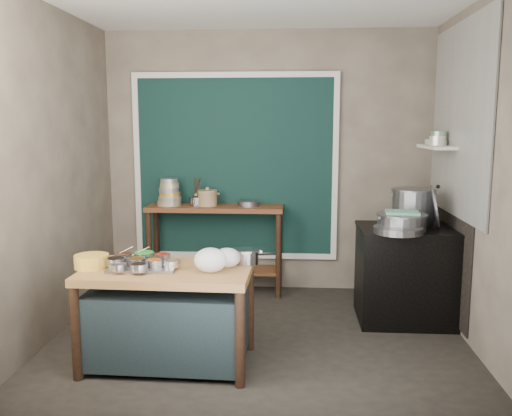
# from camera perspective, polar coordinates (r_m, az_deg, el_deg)

# --- Properties ---
(floor) EXTENTS (3.50, 3.00, 0.02)m
(floor) POSITION_cam_1_polar(r_m,az_deg,el_deg) (4.76, 0.26, -13.70)
(floor) COLOR #28241E
(floor) RESTS_ON ground
(back_wall) EXTENTS (3.50, 0.02, 2.80)m
(back_wall) POSITION_cam_1_polar(r_m,az_deg,el_deg) (5.92, 1.22, 4.82)
(back_wall) COLOR #786D5C
(back_wall) RESTS_ON floor
(left_wall) EXTENTS (0.02, 3.00, 2.80)m
(left_wall) POSITION_cam_1_polar(r_m,az_deg,el_deg) (4.86, -20.97, 3.37)
(left_wall) COLOR #786D5C
(left_wall) RESTS_ON floor
(right_wall) EXTENTS (0.02, 3.00, 2.80)m
(right_wall) POSITION_cam_1_polar(r_m,az_deg,el_deg) (4.65, 22.52, 3.06)
(right_wall) COLOR #786D5C
(right_wall) RESTS_ON floor
(curtain_panel) EXTENTS (2.10, 0.02, 1.90)m
(curtain_panel) POSITION_cam_1_polar(r_m,az_deg,el_deg) (5.91, -2.20, 4.33)
(curtain_panel) COLOR black
(curtain_panel) RESTS_ON back_wall
(curtain_frame) EXTENTS (2.22, 0.03, 2.02)m
(curtain_frame) POSITION_cam_1_polar(r_m,az_deg,el_deg) (5.90, -2.21, 4.32)
(curtain_frame) COLOR beige
(curtain_frame) RESTS_ON back_wall
(tile_panel) EXTENTS (0.02, 1.70, 1.70)m
(tile_panel) POSITION_cam_1_polar(r_m,az_deg,el_deg) (5.14, 20.61, 8.68)
(tile_panel) COLOR #B2B2AA
(tile_panel) RESTS_ON right_wall
(soot_patch) EXTENTS (0.01, 1.30, 1.30)m
(soot_patch) POSITION_cam_1_polar(r_m,az_deg,el_deg) (5.36, 19.69, -3.69)
(soot_patch) COLOR black
(soot_patch) RESTS_ON right_wall
(wall_shelf) EXTENTS (0.22, 0.70, 0.03)m
(wall_shelf) POSITION_cam_1_polar(r_m,az_deg,el_deg) (5.41, 18.49, 6.12)
(wall_shelf) COLOR beige
(wall_shelf) RESTS_ON right_wall
(prep_table) EXTENTS (1.27, 0.75, 0.75)m
(prep_table) POSITION_cam_1_polar(r_m,az_deg,el_deg) (4.22, -9.23, -11.21)
(prep_table) COLOR #8F5D34
(prep_table) RESTS_ON floor
(back_counter) EXTENTS (1.45, 0.40, 0.95)m
(back_counter) POSITION_cam_1_polar(r_m,az_deg,el_deg) (5.88, -4.29, -4.35)
(back_counter) COLOR #5B301A
(back_counter) RESTS_ON floor
(stove_block) EXTENTS (0.90, 0.68, 0.85)m
(stove_block) POSITION_cam_1_polar(r_m,az_deg,el_deg) (5.24, 15.69, -6.88)
(stove_block) COLOR black
(stove_block) RESTS_ON floor
(stove_top) EXTENTS (0.92, 0.69, 0.03)m
(stove_top) POSITION_cam_1_polar(r_m,az_deg,el_deg) (5.14, 15.89, -2.15)
(stove_top) COLOR black
(stove_top) RESTS_ON stove_block
(condiment_tray) EXTENTS (0.52, 0.39, 0.02)m
(condiment_tray) POSITION_cam_1_polar(r_m,az_deg,el_deg) (4.16, -11.74, -6.02)
(condiment_tray) COLOR gray
(condiment_tray) RESTS_ON prep_table
(condiment_bowls) EXTENTS (0.54, 0.45, 0.06)m
(condiment_bowls) POSITION_cam_1_polar(r_m,az_deg,el_deg) (4.17, -12.22, -5.45)
(condiment_bowls) COLOR silver
(condiment_bowls) RESTS_ON condiment_tray
(yellow_basin) EXTENTS (0.26, 0.26, 0.10)m
(yellow_basin) POSITION_cam_1_polar(r_m,az_deg,el_deg) (4.24, -16.92, -5.39)
(yellow_basin) COLOR yellow
(yellow_basin) RESTS_ON prep_table
(saucepan) EXTENTS (0.24, 0.24, 0.11)m
(saucepan) POSITION_cam_1_polar(r_m,az_deg,el_deg) (4.18, -1.06, -5.10)
(saucepan) COLOR gray
(saucepan) RESTS_ON prep_table
(plastic_bag_a) EXTENTS (0.25, 0.21, 0.18)m
(plastic_bag_a) POSITION_cam_1_polar(r_m,az_deg,el_deg) (3.95, -4.82, -5.48)
(plastic_bag_a) COLOR white
(plastic_bag_a) RESTS_ON prep_table
(plastic_bag_b) EXTENTS (0.23, 0.21, 0.15)m
(plastic_bag_b) POSITION_cam_1_polar(r_m,az_deg,el_deg) (4.07, -3.04, -5.24)
(plastic_bag_b) COLOR white
(plastic_bag_b) RESTS_ON prep_table
(bowl_stack) EXTENTS (0.26, 0.26, 0.29)m
(bowl_stack) POSITION_cam_1_polar(r_m,az_deg,el_deg) (5.86, -9.10, 1.49)
(bowl_stack) COLOR tan
(bowl_stack) RESTS_ON back_counter
(utensil_cup) EXTENTS (0.15, 0.15, 0.09)m
(utensil_cup) POSITION_cam_1_polar(r_m,az_deg,el_deg) (5.83, -6.25, 0.72)
(utensil_cup) COLOR gray
(utensil_cup) RESTS_ON back_counter
(ceramic_crock) EXTENTS (0.29, 0.29, 0.15)m
(ceramic_crock) POSITION_cam_1_polar(r_m,az_deg,el_deg) (5.79, -5.13, 0.96)
(ceramic_crock) COLOR #9B7D54
(ceramic_crock) RESTS_ON back_counter
(wide_bowl) EXTENTS (0.28, 0.28, 0.06)m
(wide_bowl) POSITION_cam_1_polar(r_m,az_deg,el_deg) (5.76, -0.80, 0.48)
(wide_bowl) COLOR gray
(wide_bowl) RESTS_ON back_counter
(stock_pot) EXTENTS (0.48, 0.48, 0.33)m
(stock_pot) POSITION_cam_1_polar(r_m,az_deg,el_deg) (5.32, 16.20, 0.18)
(stock_pot) COLOR gray
(stock_pot) RESTS_ON stove_top
(pot_lid) EXTENTS (0.17, 0.41, 0.39)m
(pot_lid) POSITION_cam_1_polar(r_m,az_deg,el_deg) (5.15, 18.31, 0.13)
(pot_lid) COLOR gray
(pot_lid) RESTS_ON stove_top
(steamer) EXTENTS (0.59, 0.59, 0.15)m
(steamer) POSITION_cam_1_polar(r_m,az_deg,el_deg) (4.98, 15.10, -1.41)
(steamer) COLOR gray
(steamer) RESTS_ON stove_top
(green_cloth) EXTENTS (0.31, 0.25, 0.02)m
(green_cloth) POSITION_cam_1_polar(r_m,az_deg,el_deg) (4.97, 15.13, -0.44)
(green_cloth) COLOR #63A28B
(green_cloth) RESTS_ON steamer
(shallow_pan) EXTENTS (0.52, 0.52, 0.06)m
(shallow_pan) POSITION_cam_1_polar(r_m,az_deg,el_deg) (4.84, 14.72, -2.24)
(shallow_pan) COLOR gray
(shallow_pan) RESTS_ON stove_top
(shelf_bowl_stack) EXTENTS (0.16, 0.16, 0.13)m
(shelf_bowl_stack) POSITION_cam_1_polar(r_m,az_deg,el_deg) (5.38, 18.61, 6.92)
(shelf_bowl_stack) COLOR silver
(shelf_bowl_stack) RESTS_ON wall_shelf
(shelf_bowl_green) EXTENTS (0.18, 0.18, 0.05)m
(shelf_bowl_green) POSITION_cam_1_polar(r_m,az_deg,el_deg) (5.57, 18.10, 6.62)
(shelf_bowl_green) COLOR gray
(shelf_bowl_green) RESTS_ON wall_shelf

